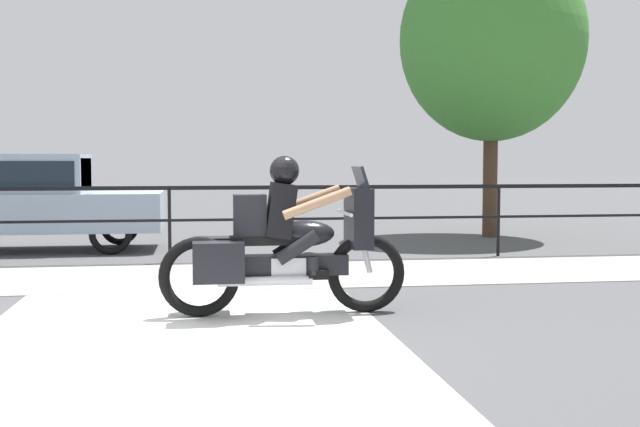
% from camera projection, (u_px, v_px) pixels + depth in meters
% --- Properties ---
extents(ground_plane, '(120.00, 120.00, 0.00)m').
position_uv_depth(ground_plane, '(150.00, 334.00, 6.99)').
color(ground_plane, '#4C4C4F').
extents(sidewalk_band, '(44.00, 2.40, 0.01)m').
position_uv_depth(sidewalk_band, '(166.00, 277.00, 10.34)').
color(sidewalk_band, '#99968E').
rests_on(sidewalk_band, ground).
extents(crosswalk_band, '(3.58, 6.00, 0.01)m').
position_uv_depth(crosswalk_band, '(185.00, 338.00, 6.83)').
color(crosswalk_band, silver).
rests_on(crosswalk_band, ground).
extents(fence_railing, '(36.00, 0.05, 1.13)m').
position_uv_depth(fence_railing, '(169.00, 202.00, 11.83)').
color(fence_railing, black).
rests_on(fence_railing, ground).
extents(motorcycle, '(2.43, 0.76, 1.56)m').
position_uv_depth(motorcycle, '(282.00, 244.00, 7.83)').
color(motorcycle, black).
rests_on(motorcycle, ground).
extents(parked_car, '(4.14, 1.63, 1.61)m').
position_uv_depth(parked_car, '(29.00, 196.00, 13.28)').
color(parked_car, '#9EB2C6').
rests_on(parked_car, ground).
extents(tree_behind_sign, '(3.58, 3.58, 5.81)m').
position_uv_depth(tree_behind_sign, '(492.00, 40.00, 15.53)').
color(tree_behind_sign, '#473323').
rests_on(tree_behind_sign, ground).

